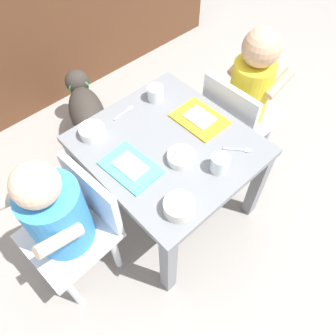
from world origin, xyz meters
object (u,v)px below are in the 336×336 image
object	(u,v)px
seated_child_left	(60,215)
dog	(86,109)
seated_child_right	(249,89)
food_tray_right	(200,119)
food_tray_left	(130,167)
spoon_by_left_tray	(240,150)
cereal_bowl_left_side	(181,157)
veggie_bowl_near	(92,131)
water_cup_right	(155,94)
dining_table	(168,156)
water_cup_left	(220,164)
spoon_by_right_tray	(126,112)
cereal_bowl_right_side	(179,207)

from	to	relation	value
seated_child_left	dog	size ratio (longest dim) A/B	1.56
seated_child_right	food_tray_right	distance (m)	0.27
food_tray_left	spoon_by_left_tray	bearing A→B (deg)	-31.32
seated_child_left	dog	distance (m)	0.73
cereal_bowl_left_side	seated_child_left	bearing A→B (deg)	165.65
seated_child_right	spoon_by_left_tray	bearing A→B (deg)	-146.28
food_tray_left	veggie_bowl_near	size ratio (longest dim) A/B	2.18
water_cup_right	veggie_bowl_near	distance (m)	0.30
dining_table	seated_child_left	world-z (taller)	seated_child_left
seated_child_left	seated_child_right	size ratio (longest dim) A/B	0.98
water_cup_left	water_cup_right	world-z (taller)	water_cup_left
water_cup_left	spoon_by_right_tray	world-z (taller)	water_cup_left
seated_child_left	cereal_bowl_left_side	distance (m)	0.43
food_tray_left	spoon_by_right_tray	world-z (taller)	food_tray_left
seated_child_right	water_cup_left	world-z (taller)	seated_child_right
spoon_by_right_tray	seated_child_left	bearing A→B (deg)	-153.96
spoon_by_right_tray	cereal_bowl_right_side	bearing A→B (deg)	-108.24
dining_table	spoon_by_right_tray	bearing A→B (deg)	93.16
cereal_bowl_right_side	dining_table	bearing A→B (deg)	54.14
dog	cereal_bowl_left_side	xyz separation A→B (m)	(-0.01, -0.66, 0.24)
veggie_bowl_near	seated_child_right	bearing A→B (deg)	-20.57
seated_child_left	veggie_bowl_near	bearing A→B (deg)	36.42
veggie_bowl_near	food_tray_left	bearing A→B (deg)	-88.58
food_tray_left	water_cup_right	distance (m)	0.35
water_cup_left	cereal_bowl_left_side	world-z (taller)	water_cup_left
food_tray_right	spoon_by_left_tray	world-z (taller)	food_tray_right
seated_child_right	water_cup_right	size ratio (longest dim) A/B	10.72
food_tray_left	cereal_bowl_left_side	bearing A→B (deg)	-31.93
seated_child_right	spoon_by_left_tray	world-z (taller)	seated_child_right
dog	food_tray_left	size ratio (longest dim) A/B	2.11
seated_child_left	food_tray_right	bearing A→B (deg)	-1.39
seated_child_left	dining_table	bearing A→B (deg)	-2.61
water_cup_left	water_cup_right	bearing A→B (deg)	79.44
cereal_bowl_left_side	seated_child_right	bearing A→B (deg)	9.11
seated_child_right	water_cup_right	bearing A→B (deg)	145.19
dining_table	seated_child_right	size ratio (longest dim) A/B	0.87
dog	spoon_by_right_tray	world-z (taller)	spoon_by_right_tray
spoon_by_left_tray	dog	bearing A→B (deg)	102.96
seated_child_left	food_tray_right	distance (m)	0.61
food_tray_left	food_tray_right	xyz separation A→B (m)	(0.34, -0.00, -0.00)
seated_child_right	cereal_bowl_right_side	world-z (taller)	seated_child_right
veggie_bowl_near	cereal_bowl_right_side	bearing A→B (deg)	-88.45
cereal_bowl_right_side	veggie_bowl_near	bearing A→B (deg)	91.55
seated_child_left	cereal_bowl_right_side	distance (m)	0.37
water_cup_right	dining_table	bearing A→B (deg)	-120.87
seated_child_right	cereal_bowl_left_side	size ratio (longest dim) A/B	7.11
food_tray_right	cereal_bowl_left_side	distance (m)	0.21
seated_child_right	dog	distance (m)	0.78
dog	food_tray_left	xyz separation A→B (m)	(-0.16, -0.57, 0.23)
dog	food_tray_right	xyz separation A→B (m)	(0.18, -0.57, 0.23)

